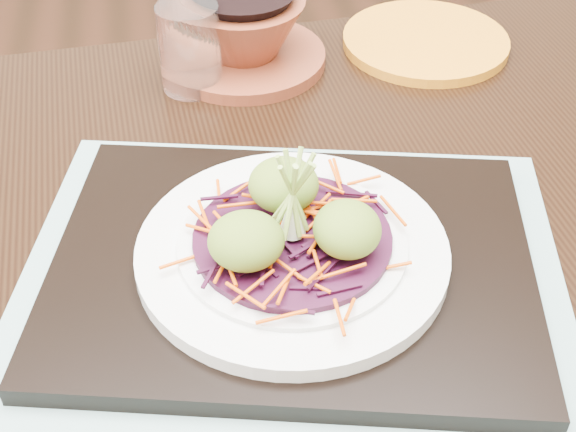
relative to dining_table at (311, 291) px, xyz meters
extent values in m
cube|color=black|center=(0.00, 0.00, 0.07)|extent=(1.12, 0.78, 0.04)
cube|color=black|center=(0.48, 0.34, -0.27)|extent=(0.06, 0.06, 0.64)
cube|color=gray|center=(-0.03, -0.06, 0.09)|extent=(0.50, 0.43, 0.00)
cube|color=black|center=(-0.03, -0.06, 0.10)|extent=(0.43, 0.36, 0.02)
cylinder|color=silver|center=(-0.03, -0.06, 0.12)|extent=(0.25, 0.25, 0.01)
cylinder|color=silver|center=(-0.03, -0.06, 0.12)|extent=(0.18, 0.18, 0.01)
cylinder|color=#320A1D|center=(-0.03, -0.06, 0.13)|extent=(0.16, 0.16, 0.01)
ellipsoid|color=#557222|center=(-0.07, -0.09, 0.15)|extent=(0.06, 0.06, 0.04)
ellipsoid|color=#557222|center=(0.01, -0.09, 0.15)|extent=(0.06, 0.06, 0.04)
ellipsoid|color=#557222|center=(-0.03, -0.02, 0.15)|extent=(0.06, 0.06, 0.04)
cylinder|color=white|center=(-0.09, 0.24, 0.14)|extent=(0.07, 0.07, 0.09)
cylinder|color=maroon|center=(-0.02, 0.28, 0.10)|extent=(0.22, 0.22, 0.01)
cylinder|color=orange|center=(0.19, 0.28, 0.09)|extent=(0.21, 0.21, 0.01)
camera|label=1|loc=(-0.11, -0.52, 0.55)|focal=50.00mm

